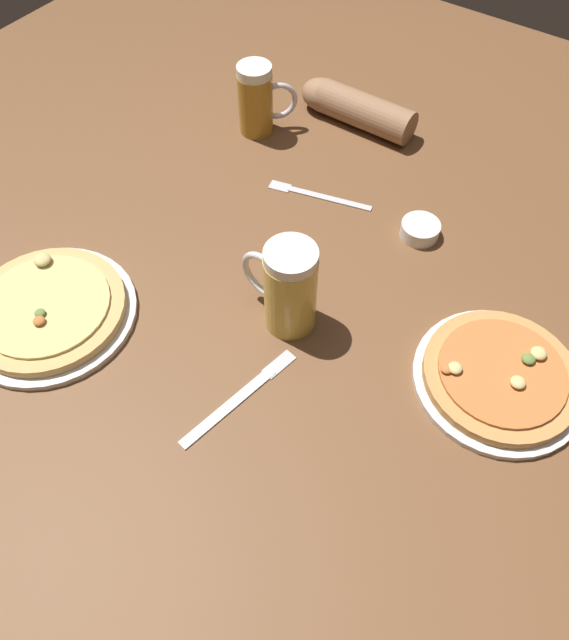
% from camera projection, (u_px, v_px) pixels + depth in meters
% --- Properties ---
extents(ground_plane, '(2.40, 2.40, 0.03)m').
position_uv_depth(ground_plane, '(284.00, 332.00, 1.08)').
color(ground_plane, brown).
extents(pizza_plate_near, '(0.31, 0.31, 0.05)m').
position_uv_depth(pizza_plate_near, '(48.00, 310.00, 1.07)').
color(pizza_plate_near, silver).
rests_on(pizza_plate_near, ground_plane).
extents(pizza_plate_far, '(0.28, 0.28, 0.05)m').
position_uv_depth(pizza_plate_far, '(500.00, 377.00, 0.99)').
color(pizza_plate_far, silver).
rests_on(pizza_plate_far, ground_plane).
extents(beer_mug_dark, '(0.11, 0.11, 0.16)m').
position_uv_depth(beer_mug_dark, '(258.00, 100.00, 1.33)').
color(beer_mug_dark, '#B27A23').
rests_on(beer_mug_dark, ground_plane).
extents(beer_mug_amber, '(0.15, 0.09, 0.18)m').
position_uv_depth(beer_mug_amber, '(289.00, 288.00, 1.00)').
color(beer_mug_amber, gold).
rests_on(beer_mug_amber, ground_plane).
extents(ramekin_sauce, '(0.08, 0.08, 0.03)m').
position_uv_depth(ramekin_sauce, '(420.00, 230.00, 1.18)').
color(ramekin_sauce, white).
rests_on(ramekin_sauce, ground_plane).
extents(fork_left, '(0.22, 0.07, 0.01)m').
position_uv_depth(fork_left, '(317.00, 195.00, 1.26)').
color(fork_left, silver).
rests_on(fork_left, ground_plane).
extents(knife_right, '(0.06, 0.24, 0.01)m').
position_uv_depth(knife_right, '(240.00, 396.00, 0.98)').
color(knife_right, silver).
rests_on(knife_right, ground_plane).
extents(diner_arm, '(0.28, 0.08, 0.08)m').
position_uv_depth(diner_arm, '(352.00, 107.00, 1.38)').
color(diner_arm, '#936B4C').
rests_on(diner_arm, ground_plane).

